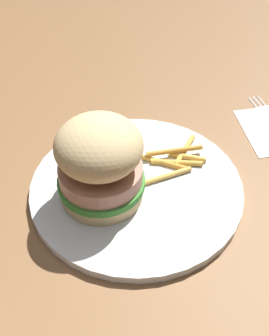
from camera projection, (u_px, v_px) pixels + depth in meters
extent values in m
plane|color=brown|center=(136.00, 185.00, 0.57)|extent=(1.60, 1.60, 0.00)
cylinder|color=silver|center=(134.00, 188.00, 0.55)|extent=(0.27, 0.27, 0.01)
cylinder|color=tan|center=(102.00, 189.00, 0.53)|extent=(0.10, 0.10, 0.02)
cylinder|color=#387F2D|center=(101.00, 182.00, 0.52)|extent=(0.11, 0.11, 0.01)
cylinder|color=tan|center=(101.00, 173.00, 0.51)|extent=(0.10, 0.10, 0.02)
ellipsoid|color=tan|center=(99.00, 146.00, 0.48)|extent=(0.10, 0.10, 0.06)
cylinder|color=#E5B251|center=(188.00, 157.00, 0.58)|extent=(0.02, 0.05, 0.01)
cylinder|color=gold|center=(185.00, 150.00, 0.59)|extent=(0.06, 0.04, 0.01)
cylinder|color=gold|center=(164.00, 163.00, 0.57)|extent=(0.03, 0.07, 0.01)
cylinder|color=gold|center=(177.00, 163.00, 0.57)|extent=(0.01, 0.07, 0.01)
cylinder|color=#E5B251|center=(166.00, 175.00, 0.56)|extent=(0.03, 0.07, 0.01)
cylinder|color=gold|center=(174.00, 151.00, 0.58)|extent=(0.02, 0.08, 0.01)
cube|color=silver|center=(267.00, 112.00, 0.67)|extent=(0.04, 0.03, 0.00)
cylinder|color=silver|center=(262.00, 99.00, 0.70)|extent=(0.03, 0.01, 0.00)
cylinder|color=silver|center=(257.00, 100.00, 0.69)|extent=(0.03, 0.01, 0.00)
cylinder|color=silver|center=(253.00, 101.00, 0.69)|extent=(0.03, 0.01, 0.00)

